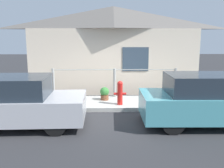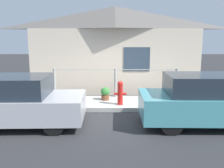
{
  "view_description": "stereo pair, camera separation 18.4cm",
  "coord_description": "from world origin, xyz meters",
  "px_view_note": "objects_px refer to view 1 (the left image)",
  "views": [
    {
      "loc": [
        -0.32,
        -8.02,
        2.45
      ],
      "look_at": [
        -0.13,
        0.3,
        0.9
      ],
      "focal_mm": 40.0,
      "sensor_mm": 36.0,
      "label": 1
    },
    {
      "loc": [
        -0.14,
        -8.02,
        2.45
      ],
      "look_at": [
        -0.13,
        0.3,
        0.9
      ],
      "focal_mm": 40.0,
      "sensor_mm": 36.0,
      "label": 2
    }
  ],
  "objects_px": {
    "car_right": "(208,100)",
    "fire_hydrant": "(120,92)",
    "potted_plant_near_hydrant": "(105,93)",
    "car_left": "(16,102)"
  },
  "relations": [
    {
      "from": "fire_hydrant",
      "to": "car_right",
      "type": "bearing_deg",
      "value": -35.58
    },
    {
      "from": "car_right",
      "to": "fire_hydrant",
      "type": "height_order",
      "value": "car_right"
    },
    {
      "from": "car_left",
      "to": "car_right",
      "type": "relative_size",
      "value": 0.97
    },
    {
      "from": "potted_plant_near_hydrant",
      "to": "fire_hydrant",
      "type": "bearing_deg",
      "value": -51.51
    },
    {
      "from": "car_right",
      "to": "potted_plant_near_hydrant",
      "type": "bearing_deg",
      "value": 141.83
    },
    {
      "from": "car_right",
      "to": "fire_hydrant",
      "type": "relative_size",
      "value": 4.6
    },
    {
      "from": "car_right",
      "to": "potted_plant_near_hydrant",
      "type": "height_order",
      "value": "car_right"
    },
    {
      "from": "car_left",
      "to": "fire_hydrant",
      "type": "bearing_deg",
      "value": 28.48
    },
    {
      "from": "potted_plant_near_hydrant",
      "to": "car_left",
      "type": "bearing_deg",
      "value": -135.41
    },
    {
      "from": "car_right",
      "to": "car_left",
      "type": "bearing_deg",
      "value": -178.96
    }
  ]
}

